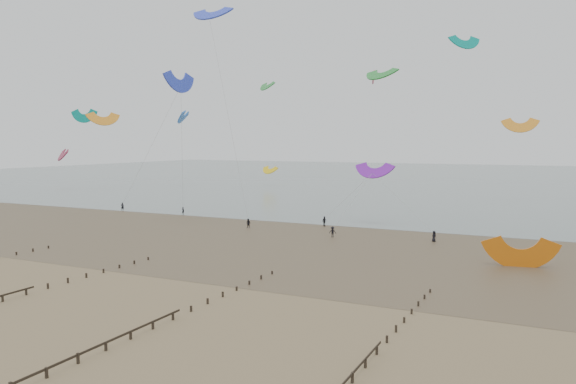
# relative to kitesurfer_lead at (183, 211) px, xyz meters

# --- Properties ---
(ground) EXTENTS (500.00, 500.00, 0.00)m
(ground) POSITION_rel_kitesurfer_lead_xyz_m (37.52, -51.41, -0.78)
(ground) COLOR brown
(ground) RESTS_ON ground
(sea_and_shore) EXTENTS (500.00, 665.00, 0.03)m
(sea_and_shore) POSITION_rel_kitesurfer_lead_xyz_m (33.45, -17.01, -0.77)
(sea_and_shore) COLOR #475654
(sea_and_shore) RESTS_ON ground
(groynes) EXTENTS (72.16, 50.16, 1.00)m
(groynes) POSITION_rel_kitesurfer_lead_xyz_m (41.52, -70.46, -0.30)
(groynes) COLOR black
(groynes) RESTS_ON ground
(kitesurfer_lead) EXTENTS (0.62, 0.47, 1.55)m
(kitesurfer_lead) POSITION_rel_kitesurfer_lead_xyz_m (0.00, 0.00, 0.00)
(kitesurfer_lead) COLOR black
(kitesurfer_lead) RESTS_ON ground
(kitesurfers) EXTENTS (111.28, 19.35, 1.82)m
(kitesurfers) POSITION_rel_kitesurfer_lead_xyz_m (43.24, -5.51, 0.08)
(kitesurfers) COLOR black
(kitesurfers) RESTS_ON ground
(grounded_kite) EXTENTS (8.39, 7.04, 4.13)m
(grounded_kite) POSITION_rel_kitesurfer_lead_xyz_m (66.96, -22.88, -0.78)
(grounded_kite) COLOR #D7640D
(grounded_kite) RESTS_ON ground
(kites_airborne) EXTENTS (240.22, 101.05, 38.58)m
(kites_airborne) POSITION_rel_kitesurfer_lead_xyz_m (26.62, 38.58, 19.63)
(kites_airborne) COLOR blue
(kites_airborne) RESTS_ON ground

